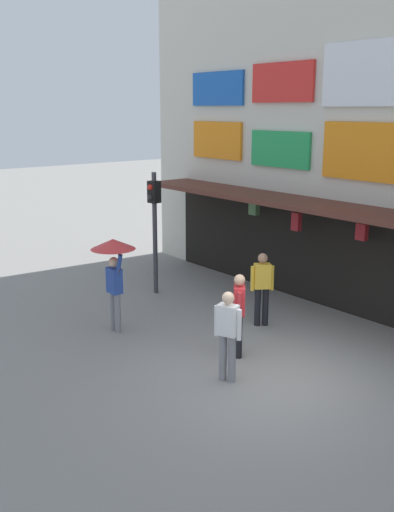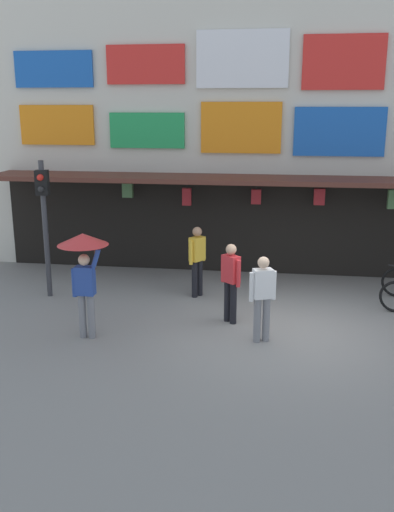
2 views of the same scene
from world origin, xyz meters
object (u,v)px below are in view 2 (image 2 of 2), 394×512
(pedestrian_in_yellow, at_px, (231,279))
(pedestrian_with_umbrella, at_px, (84,256))
(traffic_light_near, at_px, (44,207))
(pedestrian_in_black, at_px, (197,258))
(pedestrian_in_blue, at_px, (262,294))

(pedestrian_in_yellow, height_order, pedestrian_with_umbrella, pedestrian_with_umbrella)
(traffic_light_near, height_order, pedestrian_in_yellow, traffic_light_near)
(pedestrian_in_yellow, bearing_deg, pedestrian_in_black, 120.61)
(traffic_light_near, xyz_separation_m, pedestrian_in_blue, (5.07, -1.97, -1.19))
(pedestrian_in_yellow, xyz_separation_m, pedestrian_in_black, (-0.92, 1.55, 0.00))
(pedestrian_in_yellow, bearing_deg, traffic_light_near, 166.33)
(pedestrian_in_black, xyz_separation_m, pedestrian_with_umbrella, (-1.77, -2.74, 0.69))
(pedestrian_with_umbrella, bearing_deg, traffic_light_near, 127.11)
(pedestrian_with_umbrella, bearing_deg, pedestrian_in_yellow, 23.96)
(traffic_light_near, bearing_deg, pedestrian_with_umbrella, -52.89)
(pedestrian_in_black, xyz_separation_m, pedestrian_in_blue, (1.59, -2.45, 0.00))
(pedestrian_in_yellow, distance_m, pedestrian_in_blue, 1.12)
(traffic_light_near, bearing_deg, pedestrian_in_black, 7.86)
(traffic_light_near, distance_m, pedestrian_in_blue, 5.57)
(traffic_light_near, xyz_separation_m, pedestrian_in_yellow, (4.39, -1.07, -1.19))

